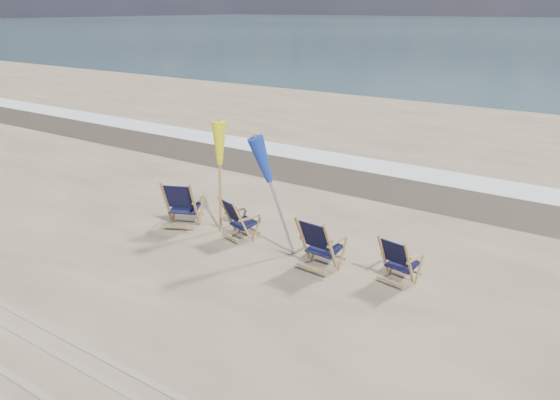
% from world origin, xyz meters
% --- Properties ---
extents(surf_foam, '(200.00, 1.40, 0.01)m').
position_xyz_m(surf_foam, '(0.00, 8.30, 0.00)').
color(surf_foam, silver).
rests_on(surf_foam, ground).
extents(wet_sand_strip, '(200.00, 2.60, 0.00)m').
position_xyz_m(wet_sand_strip, '(0.00, 6.80, 0.00)').
color(wet_sand_strip, '#42362A').
rests_on(wet_sand_strip, ground).
extents(tire_tracks, '(80.00, 1.30, 0.01)m').
position_xyz_m(tire_tracks, '(0.00, -2.80, 0.01)').
color(tire_tracks, gray).
rests_on(tire_tracks, ground).
extents(beach_chair_0, '(0.95, 0.99, 1.08)m').
position_xyz_m(beach_chair_0, '(-1.83, 1.75, 0.54)').
color(beach_chair_0, black).
rests_on(beach_chair_0, ground).
extents(beach_chair_1, '(0.74, 0.79, 0.90)m').
position_xyz_m(beach_chair_1, '(-0.58, 1.73, 0.45)').
color(beach_chair_1, black).
rests_on(beach_chair_1, ground).
extents(beach_chair_2, '(0.71, 0.79, 1.04)m').
position_xyz_m(beach_chair_2, '(1.50, 1.52, 0.52)').
color(beach_chair_2, black).
rests_on(beach_chair_2, ground).
extents(beach_chair_3, '(0.67, 0.72, 0.89)m').
position_xyz_m(beach_chair_3, '(2.78, 1.84, 0.44)').
color(beach_chair_3, black).
rests_on(beach_chair_3, ground).
extents(umbrella_yellow, '(0.30, 0.30, 2.23)m').
position_xyz_m(umbrella_yellow, '(-1.41, 2.10, 1.70)').
color(umbrella_yellow, '#9C7946').
rests_on(umbrella_yellow, ground).
extents(umbrella_blue, '(0.30, 0.30, 2.33)m').
position_xyz_m(umbrella_blue, '(0.24, 1.74, 1.80)').
color(umbrella_blue, '#A5A5AD').
rests_on(umbrella_blue, ground).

